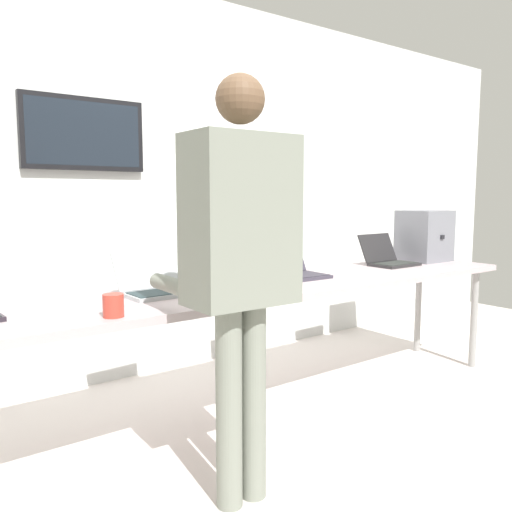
# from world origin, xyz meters

# --- Properties ---
(ground) EXTENTS (8.00, 8.00, 0.04)m
(ground) POSITION_xyz_m (0.00, 0.00, -0.02)
(ground) COLOR beige
(back_wall) EXTENTS (8.00, 0.11, 2.77)m
(back_wall) POSITION_xyz_m (-0.01, 1.13, 1.39)
(back_wall) COLOR silver
(back_wall) RESTS_ON ground
(workbench) EXTENTS (3.73, 0.70, 0.79)m
(workbench) POSITION_xyz_m (0.00, 0.00, 0.74)
(workbench) COLOR #B6A3A7
(workbench) RESTS_ON ground
(equipment_box) EXTENTS (0.36, 0.32, 0.40)m
(equipment_box) POSITION_xyz_m (1.64, 0.13, 0.99)
(equipment_box) COLOR slate
(equipment_box) RESTS_ON workbench
(laptop_station_1) EXTENTS (0.38, 0.35, 0.22)m
(laptop_station_1) POSITION_xyz_m (-0.67, 0.12, 0.84)
(laptop_station_1) COLOR #ADB3B7
(laptop_station_1) RESTS_ON workbench
(laptop_station_2) EXTENTS (0.31, 0.39, 0.25)m
(laptop_station_2) POSITION_xyz_m (0.29, 0.13, 0.85)
(laptop_station_2) COLOR #383542
(laptop_station_2) RESTS_ON workbench
(laptop_station_3) EXTENTS (0.35, 0.33, 0.22)m
(laptop_station_3) POSITION_xyz_m (1.21, 0.13, 0.84)
(laptop_station_3) COLOR #262526
(laptop_station_3) RESTS_ON workbench
(person) EXTENTS (0.44, 0.59, 1.78)m
(person) POSITION_xyz_m (-0.66, -0.62, 1.08)
(person) COLOR gray
(person) RESTS_ON ground
(coffee_mug) EXTENTS (0.09, 0.09, 0.10)m
(coffee_mug) POSITION_xyz_m (-1.05, -0.25, 0.84)
(coffee_mug) COLOR #C33D2F
(coffee_mug) RESTS_ON workbench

